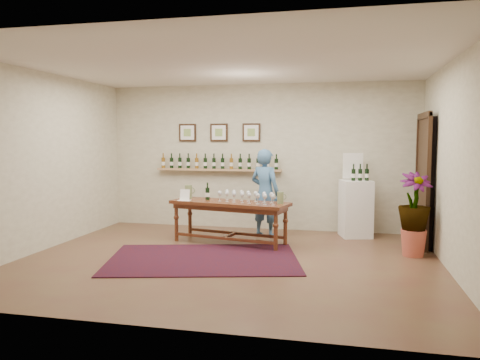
% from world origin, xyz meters
% --- Properties ---
extents(ground, '(6.00, 6.00, 0.00)m').
position_xyz_m(ground, '(0.00, 0.00, 0.00)').
color(ground, brown).
rests_on(ground, ground).
extents(room_shell, '(6.00, 6.00, 6.00)m').
position_xyz_m(room_shell, '(2.11, 1.86, 1.12)').
color(room_shell, beige).
rests_on(room_shell, ground).
extents(rug, '(3.08, 2.42, 0.01)m').
position_xyz_m(rug, '(-0.36, -0.03, 0.01)').
color(rug, '#4E0E0D').
rests_on(rug, ground).
extents(tasting_table, '(2.09, 1.04, 0.71)m').
position_xyz_m(tasting_table, '(-0.24, 1.09, 0.60)').
color(tasting_table, '#4A1912').
rests_on(tasting_table, ground).
extents(table_glasses, '(1.36, 0.68, 0.18)m').
position_xyz_m(table_glasses, '(0.09, 1.06, 0.80)').
color(table_glasses, silver).
rests_on(table_glasses, tasting_table).
extents(table_bottles, '(0.32, 0.23, 0.31)m').
position_xyz_m(table_bottles, '(-0.65, 1.25, 0.86)').
color(table_bottles, black).
rests_on(table_bottles, tasting_table).
extents(pitcher_left, '(0.18, 0.18, 0.24)m').
position_xyz_m(pitcher_left, '(-1.05, 1.34, 0.83)').
color(pitcher_left, '#6F7F4F').
rests_on(pitcher_left, tasting_table).
extents(pitcher_right, '(0.15, 0.15, 0.19)m').
position_xyz_m(pitcher_right, '(0.62, 1.00, 0.81)').
color(pitcher_right, '#6F7F4F').
rests_on(pitcher_right, tasting_table).
extents(menu_card, '(0.21, 0.16, 0.19)m').
position_xyz_m(menu_card, '(-1.03, 1.07, 0.80)').
color(menu_card, white).
rests_on(menu_card, tasting_table).
extents(display_pedestal, '(0.62, 0.62, 1.02)m').
position_xyz_m(display_pedestal, '(1.83, 2.11, 0.51)').
color(display_pedestal, white).
rests_on(display_pedestal, ground).
extents(pedestal_bottles, '(0.29, 0.15, 0.28)m').
position_xyz_m(pedestal_bottles, '(1.90, 2.05, 1.16)').
color(pedestal_bottles, black).
rests_on(pedestal_bottles, display_pedestal).
extents(info_sign, '(0.36, 0.11, 0.51)m').
position_xyz_m(info_sign, '(1.77, 2.24, 1.27)').
color(info_sign, white).
rests_on(info_sign, display_pedestal).
extents(potted_plant, '(0.71, 0.71, 1.09)m').
position_xyz_m(potted_plant, '(2.65, 0.86, 0.63)').
color(potted_plant, '#B9513D').
rests_on(potted_plant, ground).
extents(person, '(0.68, 0.57, 1.58)m').
position_xyz_m(person, '(0.24, 1.76, 0.79)').
color(person, '#3D6791').
rests_on(person, ground).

